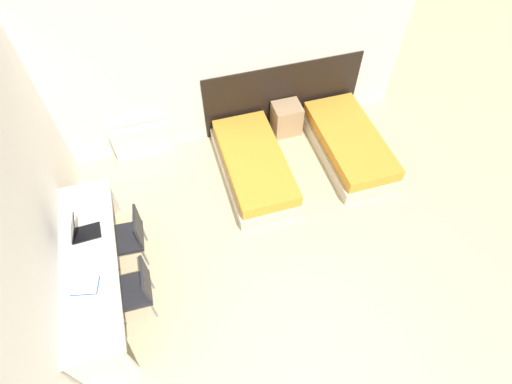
{
  "coord_description": "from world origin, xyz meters",
  "views": [
    {
      "loc": [
        -0.88,
        -0.86,
        4.63
      ],
      "look_at": [
        0.0,
        2.09,
        0.55
      ],
      "focal_mm": 28.0,
      "sensor_mm": 36.0,
      "label": 1
    }
  ],
  "objects_px": {
    "bed_near_door": "(349,144)",
    "chair_near_laptop": "(130,235)",
    "nightstand": "(286,119)",
    "chair_near_notebook": "(136,288)",
    "bed_near_window": "(254,165)",
    "laptop": "(81,231)"
  },
  "relations": [
    {
      "from": "chair_near_notebook",
      "to": "chair_near_laptop",
      "type": "bearing_deg",
      "value": 91.78
    },
    {
      "from": "bed_near_door",
      "to": "chair_near_notebook",
      "type": "xyz_separation_m",
      "value": [
        -3.35,
        -1.58,
        0.28
      ]
    },
    {
      "from": "chair_near_laptop",
      "to": "bed_near_door",
      "type": "bearing_deg",
      "value": 18.77
    },
    {
      "from": "bed_near_window",
      "to": "nightstand",
      "type": "distance_m",
      "value": 1.06
    },
    {
      "from": "bed_near_door",
      "to": "chair_near_notebook",
      "type": "relative_size",
      "value": 2.26
    },
    {
      "from": "nightstand",
      "to": "chair_near_notebook",
      "type": "xyz_separation_m",
      "value": [
        -2.59,
        -2.32,
        0.21
      ]
    },
    {
      "from": "chair_near_laptop",
      "to": "chair_near_notebook",
      "type": "distance_m",
      "value": 0.71
    },
    {
      "from": "bed_near_window",
      "to": "chair_near_notebook",
      "type": "height_order",
      "value": "chair_near_notebook"
    },
    {
      "from": "bed_near_door",
      "to": "chair_near_notebook",
      "type": "distance_m",
      "value": 3.71
    },
    {
      "from": "bed_near_door",
      "to": "chair_near_laptop",
      "type": "distance_m",
      "value": 3.47
    },
    {
      "from": "nightstand",
      "to": "chair_near_notebook",
      "type": "height_order",
      "value": "chair_near_notebook"
    },
    {
      "from": "bed_near_door",
      "to": "laptop",
      "type": "distance_m",
      "value": 3.95
    },
    {
      "from": "bed_near_window",
      "to": "bed_near_door",
      "type": "xyz_separation_m",
      "value": [
        1.52,
        0.0,
        0.0
      ]
    },
    {
      "from": "bed_near_door",
      "to": "bed_near_window",
      "type": "bearing_deg",
      "value": 180.0
    },
    {
      "from": "bed_near_window",
      "to": "chair_near_notebook",
      "type": "bearing_deg",
      "value": -139.19
    },
    {
      "from": "bed_near_window",
      "to": "chair_near_laptop",
      "type": "bearing_deg",
      "value": -154.59
    },
    {
      "from": "bed_near_window",
      "to": "chair_near_notebook",
      "type": "xyz_separation_m",
      "value": [
        -1.83,
        -1.58,
        0.28
      ]
    },
    {
      "from": "nightstand",
      "to": "bed_near_window",
      "type": "bearing_deg",
      "value": -135.61
    },
    {
      "from": "bed_near_window",
      "to": "chair_near_notebook",
      "type": "relative_size",
      "value": 2.26
    },
    {
      "from": "bed_near_window",
      "to": "laptop",
      "type": "distance_m",
      "value": 2.52
    },
    {
      "from": "chair_near_laptop",
      "to": "laptop",
      "type": "height_order",
      "value": "laptop"
    },
    {
      "from": "bed_near_door",
      "to": "laptop",
      "type": "height_order",
      "value": "laptop"
    }
  ]
}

